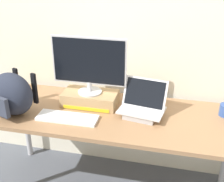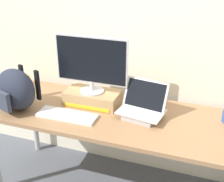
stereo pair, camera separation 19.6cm
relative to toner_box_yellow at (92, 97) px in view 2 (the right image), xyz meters
The scene contains 8 objects.
back_wall 0.65m from the toner_box_yellow, 60.76° to the left, with size 7.00×0.10×2.60m, color silver.
desk 0.25m from the toner_box_yellow, 27.11° to the right, with size 1.90×0.70×0.73m.
toner_box_yellow is the anchor object (origin of this frame).
desktop_monitor 0.28m from the toner_box_yellow, 89.72° to the right, with size 0.56×0.18×0.43m.
open_laptop 0.42m from the toner_box_yellow, 10.47° to the right, with size 0.34×0.27×0.25m.
external_keyboard 0.27m from the toner_box_yellow, 110.10° to the right, with size 0.43×0.15×0.02m.
messenger_backpack 0.57m from the toner_box_yellow, 152.26° to the right, with size 0.40×0.34×0.31m.
plush_toy 0.70m from the toner_box_yellow, 169.53° to the left, with size 0.10×0.10×0.10m.
Camera 2 is at (0.62, -1.78, 1.81)m, focal length 47.57 mm.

